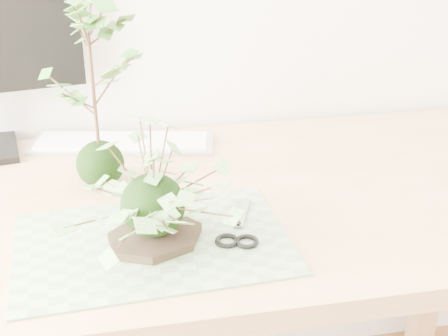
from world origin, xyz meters
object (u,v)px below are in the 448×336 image
(desk, at_px, (176,240))
(keyboard, at_px, (122,143))
(ivy_kokedama, at_px, (151,178))
(maple_kokedama, at_px, (90,50))

(desk, height_order, keyboard, keyboard)
(ivy_kokedama, bearing_deg, keyboard, 94.58)
(ivy_kokedama, distance_m, keyboard, 0.43)
(maple_kokedama, xyz_separation_m, keyboard, (0.05, 0.19, -0.26))
(maple_kokedama, relative_size, keyboard, 0.92)
(ivy_kokedama, distance_m, maple_kokedama, 0.28)
(ivy_kokedama, relative_size, maple_kokedama, 0.84)
(keyboard, bearing_deg, maple_kokedama, -93.22)
(ivy_kokedama, height_order, maple_kokedama, maple_kokedama)
(desk, bearing_deg, ivy_kokedama, -109.09)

